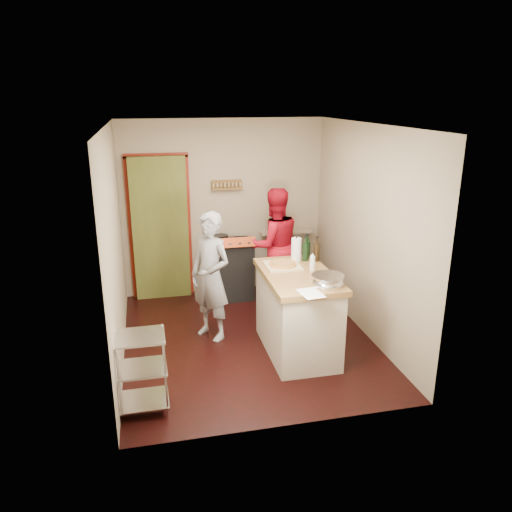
{
  "coord_description": "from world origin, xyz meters",
  "views": [
    {
      "loc": [
        -1.13,
        -5.49,
        2.92
      ],
      "look_at": [
        0.11,
        0.0,
        1.09
      ],
      "focal_mm": 35.0,
      "sensor_mm": 36.0,
      "label": 1
    }
  ],
  "objects_px": {
    "stove": "(231,268)",
    "person_red": "(274,245)",
    "person_stripe": "(211,277)",
    "wire_shelving": "(141,369)",
    "island": "(298,311)"
  },
  "relations": [
    {
      "from": "stove",
      "to": "wire_shelving",
      "type": "bearing_deg",
      "value": -116.85
    },
    {
      "from": "wire_shelving",
      "to": "stove",
      "type": "bearing_deg",
      "value": 63.15
    },
    {
      "from": "stove",
      "to": "person_red",
      "type": "xyz_separation_m",
      "value": [
        0.6,
        -0.22,
        0.39
      ]
    },
    {
      "from": "person_stripe",
      "to": "wire_shelving",
      "type": "bearing_deg",
      "value": -70.55
    },
    {
      "from": "person_stripe",
      "to": "stove",
      "type": "bearing_deg",
      "value": 120.47
    },
    {
      "from": "island",
      "to": "wire_shelving",
      "type": "bearing_deg",
      "value": -156.09
    },
    {
      "from": "stove",
      "to": "person_red",
      "type": "relative_size",
      "value": 0.6
    },
    {
      "from": "wire_shelving",
      "to": "person_red",
      "type": "bearing_deg",
      "value": 51.25
    },
    {
      "from": "stove",
      "to": "person_red",
      "type": "height_order",
      "value": "person_red"
    },
    {
      "from": "stove",
      "to": "wire_shelving",
      "type": "distance_m",
      "value": 2.94
    },
    {
      "from": "wire_shelving",
      "to": "person_red",
      "type": "height_order",
      "value": "person_red"
    },
    {
      "from": "island",
      "to": "stove",
      "type": "bearing_deg",
      "value": 104.24
    },
    {
      "from": "stove",
      "to": "person_red",
      "type": "bearing_deg",
      "value": -20.51
    },
    {
      "from": "person_stripe",
      "to": "person_red",
      "type": "relative_size",
      "value": 0.96
    },
    {
      "from": "stove",
      "to": "person_stripe",
      "type": "xyz_separation_m",
      "value": [
        -0.47,
        -1.23,
        0.35
      ]
    }
  ]
}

